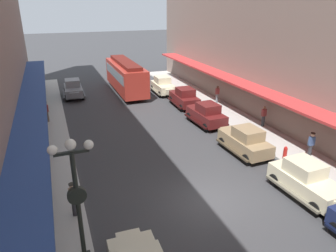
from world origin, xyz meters
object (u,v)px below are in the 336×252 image
parked_car_4 (307,179)px  fire_hydrant (285,152)px  pedestrian_3 (311,145)px  pedestrian_2 (41,123)px  pedestrian_0 (264,116)px  lamp_post_with_clock (78,202)px  parked_car_1 (73,88)px  parked_car_6 (245,140)px  pedestrian_1 (217,94)px  parked_car_5 (184,97)px  pedestrian_5 (47,112)px  parked_car_7 (206,114)px  streetcar (126,75)px  pedestrian_4 (74,199)px  parked_car_3 (163,85)px

parked_car_4 → fire_hydrant: size_ratio=5.25×
parked_car_4 → pedestrian_3: (3.18, 2.99, 0.07)m
parked_car_4 → pedestrian_2: bearing=133.9°
pedestrian_0 → pedestrian_3: size_ratio=0.98×
lamp_post_with_clock → pedestrian_0: (14.88, 9.35, -2.00)m
parked_car_1 → fire_hydrant: bearing=-60.3°
parked_car_6 → pedestrian_1: bearing=70.3°
parked_car_5 → pedestrian_5: 12.28m
pedestrian_1 → pedestrian_3: size_ratio=0.98×
parked_car_7 → streetcar: size_ratio=0.45×
parked_car_1 → lamp_post_with_clock: (-1.73, -23.61, 2.04)m
parked_car_1 → pedestrian_2: size_ratio=2.62×
parked_car_1 → pedestrian_3: size_ratio=2.57×
fire_hydrant → pedestrian_1: (1.84, 11.88, 0.43)m
parked_car_4 → pedestrian_1: (3.48, 15.31, 0.05)m
parked_car_5 → parked_car_6: (-0.32, -10.52, 0.00)m
streetcar → parked_car_5: bearing=-60.8°
pedestrian_0 → parked_car_5: bearing=116.5°
parked_car_6 → parked_car_5: bearing=88.2°
parked_car_1 → parked_car_7: size_ratio=1.00×
streetcar → lamp_post_with_clock: 24.72m
streetcar → fire_hydrant: (5.38, -19.28, -1.34)m
parked_car_6 → pedestrian_0: (3.92, 3.30, 0.05)m
pedestrian_4 → parked_car_6: bearing=14.4°
pedestrian_1 → pedestrian_2: size_ratio=1.00×
pedestrian_3 → pedestrian_4: (-14.35, -0.64, 0.00)m
fire_hydrant → pedestrian_1: size_ratio=0.50×
parked_car_6 → streetcar: 17.90m
parked_car_3 → parked_car_4: 20.66m
parked_car_1 → pedestrian_5: (-2.72, -7.11, 0.07)m
parked_car_1 → fire_hydrant: 22.25m
parked_car_7 → lamp_post_with_clock: size_ratio=0.84×
parked_car_7 → pedestrian_4: bearing=-142.9°
parked_car_3 → pedestrian_4: bearing=-121.0°
streetcar → parked_car_3: bearing=-29.8°
pedestrian_2 → pedestrian_3: size_ratio=0.98×
pedestrian_2 → pedestrian_1: bearing=8.1°
fire_hydrant → pedestrian_0: 5.51m
parked_car_4 → parked_car_1: bearing=112.4°
pedestrian_0 → lamp_post_with_clock: bearing=-147.9°
parked_car_3 → pedestrian_0: parked_car_3 is taller
parked_car_6 → pedestrian_1: size_ratio=2.62×
parked_car_1 → parked_car_4: size_ratio=1.00×
fire_hydrant → pedestrian_0: pedestrian_0 is taller
parked_car_4 → pedestrian_3: 4.36m
lamp_post_with_clock → pedestrian_5: (-0.99, 16.51, -1.97)m
parked_car_5 → parked_car_3: bearing=93.9°
parked_car_7 → pedestrian_3: size_ratio=2.59×
parked_car_7 → pedestrian_0: 4.46m
fire_hydrant → pedestrian_5: (-13.74, 12.22, 0.45)m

